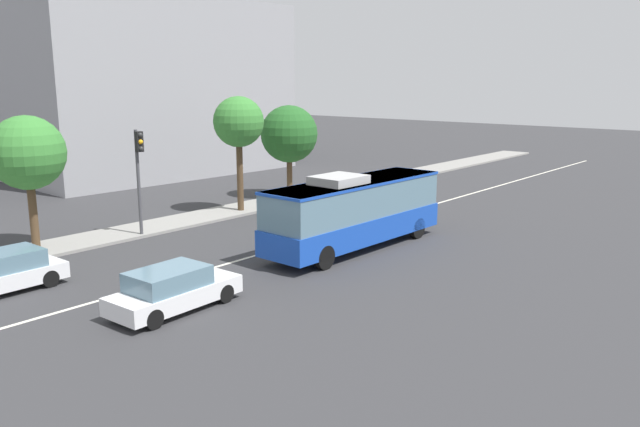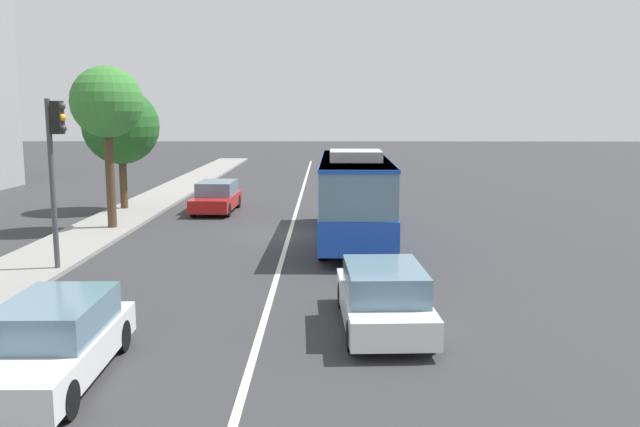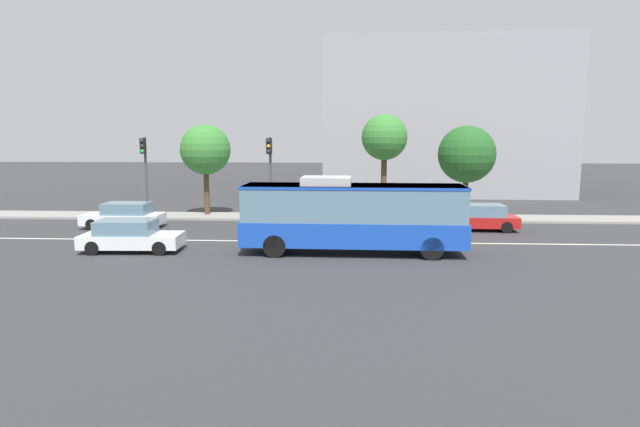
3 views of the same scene
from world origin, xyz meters
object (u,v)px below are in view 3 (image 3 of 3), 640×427
object	(u,v)px
sedan_red	(477,217)
traffic_light_near_corner	(145,163)
street_tree_kerbside_right	(205,150)
street_tree_kerbside_centre	(384,138)
street_tree_kerbside_left	(467,155)
sedan_white_ahead	(125,215)
transit_bus	(352,214)
traffic_light_mid_block	(270,164)
sedan_white	(130,236)

from	to	relation	value
sedan_red	traffic_light_near_corner	world-z (taller)	traffic_light_near_corner
sedan_red	street_tree_kerbside_right	xyz separation A→B (m)	(-16.61, 4.37, 3.63)
street_tree_kerbside_centre	street_tree_kerbside_right	xyz separation A→B (m)	(-11.54, 0.93, -0.77)
traffic_light_near_corner	street_tree_kerbside_left	xyz separation A→B (m)	(20.34, 1.72, 0.53)
sedan_red	traffic_light_near_corner	distance (m)	20.49
sedan_white_ahead	street_tree_kerbside_centre	xyz separation A→B (m)	(15.10, 3.80, 4.40)
transit_bus	sedan_red	xyz separation A→B (m)	(7.07, 6.36, -1.09)
traffic_light_mid_block	street_tree_kerbside_right	bearing A→B (deg)	-105.43
traffic_light_mid_block	street_tree_kerbside_centre	xyz separation A→B (m)	(7.07, 0.74, 1.56)
sedan_white	street_tree_kerbside_centre	xyz separation A→B (m)	(12.18, 10.01, 4.40)
street_tree_kerbside_left	traffic_light_mid_block	bearing A→B (deg)	-171.45
sedan_white	traffic_light_near_corner	xyz separation A→B (m)	(-2.84, 9.42, 2.84)
sedan_white_ahead	street_tree_kerbside_left	world-z (taller)	street_tree_kerbside_left
transit_bus	street_tree_kerbside_centre	bearing A→B (deg)	79.36
transit_bus	street_tree_kerbside_right	xyz separation A→B (m)	(-9.53, 10.73, 2.54)
traffic_light_near_corner	sedan_red	bearing A→B (deg)	84.12
sedan_red	street_tree_kerbside_left	size ratio (longest dim) A/B	0.77
traffic_light_near_corner	traffic_light_mid_block	world-z (taller)	same
sedan_white_ahead	traffic_light_mid_block	xyz separation A→B (m)	(8.03, 3.06, 2.84)
sedan_white	sedan_red	bearing A→B (deg)	18.45
sedan_red	sedan_white_ahead	xyz separation A→B (m)	(-20.17, -0.36, 0.00)
transit_bus	sedan_white_ahead	xyz separation A→B (m)	(-13.10, 6.00, -1.09)
sedan_white_ahead	street_tree_kerbside_right	world-z (taller)	street_tree_kerbside_right
transit_bus	traffic_light_near_corner	world-z (taller)	traffic_light_near_corner
traffic_light_near_corner	street_tree_kerbside_centre	distance (m)	15.11
transit_bus	sedan_white	xyz separation A→B (m)	(-10.18, -0.22, -1.09)
transit_bus	traffic_light_mid_block	xyz separation A→B (m)	(-5.07, 9.06, 1.75)
sedan_white_ahead	traffic_light_mid_block	distance (m)	9.05
traffic_light_near_corner	transit_bus	bearing A→B (deg)	56.93
sedan_white	street_tree_kerbside_right	size ratio (longest dim) A/B	0.76
street_tree_kerbside_centre	sedan_white	bearing A→B (deg)	-140.59
traffic_light_mid_block	street_tree_kerbside_right	xyz separation A→B (m)	(-4.47, 1.67, 0.79)
transit_bus	traffic_light_near_corner	xyz separation A→B (m)	(-13.02, 9.20, 1.75)
transit_bus	street_tree_kerbside_centre	world-z (taller)	street_tree_kerbside_centre
street_tree_kerbside_left	transit_bus	bearing A→B (deg)	-123.83
sedan_white_ahead	traffic_light_mid_block	bearing A→B (deg)	-160.24
sedan_white	sedan_white_ahead	world-z (taller)	same
street_tree_kerbside_left	street_tree_kerbside_centre	size ratio (longest dim) A/B	0.90
transit_bus	street_tree_kerbside_right	bearing A→B (deg)	132.54
sedan_white	street_tree_kerbside_centre	world-z (taller)	street_tree_kerbside_centre
street_tree_kerbside_left	street_tree_kerbside_centre	bearing A→B (deg)	-168.09
street_tree_kerbside_centre	transit_bus	bearing A→B (deg)	-101.56
transit_bus	sedan_white	size ratio (longest dim) A/B	2.20
sedan_white_ahead	street_tree_kerbside_centre	size ratio (longest dim) A/B	0.69
sedan_white	street_tree_kerbside_right	xyz separation A→B (m)	(0.65, 10.95, 3.63)
street_tree_kerbside_right	traffic_light_mid_block	bearing A→B (deg)	-20.54
sedan_white_ahead	street_tree_kerbside_centre	world-z (taller)	street_tree_kerbside_centre
transit_bus	traffic_light_near_corner	size ratio (longest dim) A/B	1.93
traffic_light_mid_block	street_tree_kerbside_right	distance (m)	4.84
street_tree_kerbside_left	street_tree_kerbside_right	size ratio (longest dim) A/B	0.99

